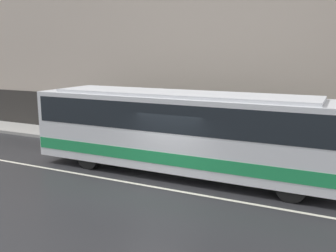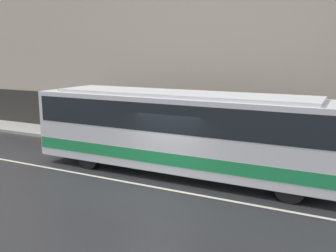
# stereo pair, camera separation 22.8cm
# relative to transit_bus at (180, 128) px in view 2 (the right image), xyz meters

# --- Properties ---
(ground_plane) EXTENTS (60.00, 60.00, 0.00)m
(ground_plane) POSITION_rel_transit_bus_xyz_m (0.11, -1.80, -1.79)
(ground_plane) COLOR #262628
(sidewalk) EXTENTS (60.00, 2.24, 0.17)m
(sidewalk) POSITION_rel_transit_bus_xyz_m (0.11, 3.32, -1.70)
(sidewalk) COLOR #A09E99
(sidewalk) RESTS_ON ground_plane
(building_facade) EXTENTS (60.00, 0.35, 9.06)m
(building_facade) POSITION_rel_transit_bus_xyz_m (0.11, 4.58, 2.58)
(building_facade) COLOR #B7A899
(building_facade) RESTS_ON ground_plane
(lane_stripe) EXTENTS (54.00, 0.14, 0.01)m
(lane_stripe) POSITION_rel_transit_bus_xyz_m (0.11, -1.80, -1.78)
(lane_stripe) COLOR beige
(lane_stripe) RESTS_ON ground_plane
(transit_bus) EXTENTS (11.88, 2.51, 3.17)m
(transit_bus) POSITION_rel_transit_bus_xyz_m (0.00, 0.00, 0.00)
(transit_bus) COLOR silver
(transit_bus) RESTS_ON ground_plane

